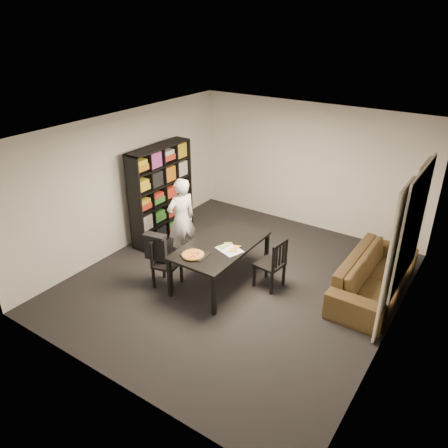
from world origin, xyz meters
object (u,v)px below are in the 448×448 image
Objects in this scene: baking_tray at (195,254)px; dining_table at (221,248)px; chair_left at (162,259)px; pepperoni_pizza at (193,255)px; person at (182,219)px; bookshelf at (161,193)px; chair_right at (274,261)px; sofa at (375,276)px.

dining_table is at bearing 74.76° from baking_tray.
dining_table is 0.99m from chair_left.
person is at bearing 137.13° from pepperoni_pizza.
baking_tray is 1.14× the size of pepperoni_pizza.
chair_right is at bearing -8.42° from bookshelf.
bookshelf is 4.24m from sofa.
person is 3.45m from sofa.
pepperoni_pizza is (-0.97, -0.89, 0.24)m from chair_right.
pepperoni_pizza is at bearing -103.59° from dining_table.
chair_left is 0.54× the size of person.
chair_left reaches higher than baking_tray.
sofa is (3.32, 0.82, -0.46)m from person.
bookshelf is at bearing 95.12° from sofa.
dining_table is (1.91, -0.73, -0.29)m from bookshelf.
person is at bearing 103.94° from sofa.
bookshelf is at bearing 159.06° from dining_table.
bookshelf reaches higher than person.
chair_right reaches higher than pepperoni_pizza.
chair_right reaches higher than sofa.
chair_right is at bearing 21.34° from dining_table.
pepperoni_pizza is 0.16× the size of sofa.
pepperoni_pizza is (1.78, -1.30, -0.20)m from bookshelf.
pepperoni_pizza is at bearing -40.73° from chair_right.
chair_left is at bearing -52.84° from chair_right.
person is at bearing 139.18° from baking_tray.
bookshelf reaches higher than dining_table.
bookshelf is at bearing 145.11° from baking_tray.
bookshelf is 2.81m from chair_right.
chair_right is at bearing 118.62° from sofa.
chair_right is at bearing 42.59° from pepperoni_pizza.
chair_left is 1.84m from chair_right.
sofa is at bearing 5.12° from bookshelf.
baking_tray is (0.62, 0.10, 0.24)m from chair_left.
chair_left is (1.16, -1.34, -0.46)m from bookshelf.
dining_table is 0.53m from baking_tray.
bookshelf is 1.21× the size of person.
pepperoni_pizza is (0.62, 0.04, 0.26)m from chair_left.
pepperoni_pizza is at bearing -88.97° from baking_tray.
sofa is (2.40, 1.61, -0.40)m from baking_tray.
baking_tray is at bearing -34.89° from bookshelf.
person is 0.71× the size of sofa.
baking_tray is at bearing -91.68° from chair_left.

